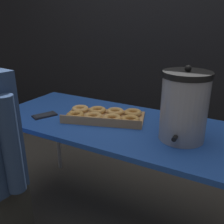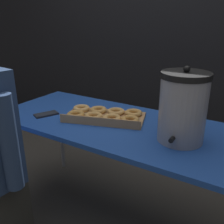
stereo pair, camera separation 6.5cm
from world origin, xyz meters
name	(u,v)px [view 1 (the left image)]	position (x,y,z in m)	size (l,w,h in m)	color
ground_plane	(115,215)	(0.00, 0.00, 0.00)	(12.00, 12.00, 0.00)	#4C473F
back_wall	(174,25)	(0.00, 1.09, 1.24)	(6.00, 0.11, 2.46)	black
folding_table	(116,129)	(0.00, 0.00, 0.66)	(1.55, 0.66, 0.70)	#1E479E
donut_box	(104,115)	(-0.09, 0.01, 0.73)	(0.54, 0.39, 0.05)	tan
coffee_urn	(184,106)	(0.40, -0.03, 0.88)	(0.24, 0.27, 0.38)	#939399
cell_phone	(45,115)	(-0.45, -0.13, 0.71)	(0.13, 0.16, 0.01)	black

